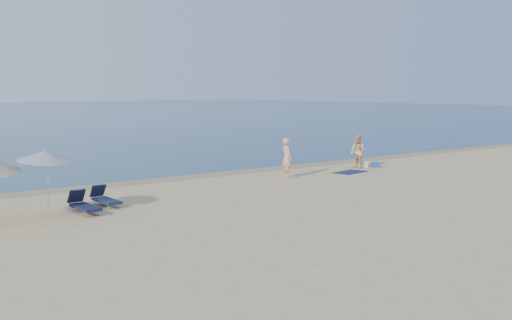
{
  "coord_description": "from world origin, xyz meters",
  "views": [
    {
      "loc": [
        -17.29,
        -5.49,
        4.08
      ],
      "look_at": [
        -0.39,
        16.0,
        1.0
      ],
      "focal_mm": 45.0,
      "sensor_mm": 36.0,
      "label": 1
    }
  ],
  "objects_px": {
    "person_left": "(287,158)",
    "person_right": "(358,152)",
    "umbrella_near": "(45,156)",
    "blue_cooler": "(375,165)"
  },
  "relations": [
    {
      "from": "person_left",
      "to": "blue_cooler",
      "type": "distance_m",
      "value": 6.13
    },
    {
      "from": "person_left",
      "to": "umbrella_near",
      "type": "bearing_deg",
      "value": 112.24
    },
    {
      "from": "umbrella_near",
      "to": "person_right",
      "type": "bearing_deg",
      "value": -2.47
    },
    {
      "from": "person_right",
      "to": "blue_cooler",
      "type": "height_order",
      "value": "person_right"
    },
    {
      "from": "person_right",
      "to": "umbrella_near",
      "type": "distance_m",
      "value": 17.14
    },
    {
      "from": "person_left",
      "to": "umbrella_near",
      "type": "height_order",
      "value": "umbrella_near"
    },
    {
      "from": "person_right",
      "to": "umbrella_near",
      "type": "xyz_separation_m",
      "value": [
        -16.93,
        -2.47,
        1.11
      ]
    },
    {
      "from": "person_left",
      "to": "person_right",
      "type": "height_order",
      "value": "person_left"
    },
    {
      "from": "person_left",
      "to": "umbrella_near",
      "type": "distance_m",
      "value": 12.09
    },
    {
      "from": "person_left",
      "to": "person_right",
      "type": "distance_m",
      "value": 5.09
    }
  ]
}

